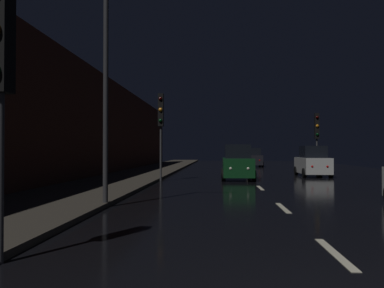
% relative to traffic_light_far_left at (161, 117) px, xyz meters
% --- Properties ---
extents(ground, '(27.62, 84.00, 0.02)m').
position_rel_traffic_light_far_left_xyz_m(ground, '(5.31, 5.31, -3.72)').
color(ground, black).
extents(sidewalk_left, '(4.40, 84.00, 0.15)m').
position_rel_traffic_light_far_left_xyz_m(sidewalk_left, '(-2.30, 5.31, -3.64)').
color(sidewalk_left, '#38332B').
rests_on(sidewalk_left, ground).
extents(building_facade_left, '(0.80, 63.00, 7.03)m').
position_rel_traffic_light_far_left_xyz_m(building_facade_left, '(-4.90, 1.81, -0.20)').
color(building_facade_left, '#472319').
rests_on(building_facade_left, ground).
extents(lane_centerline, '(0.16, 31.15, 0.01)m').
position_rel_traffic_light_far_left_xyz_m(lane_centerline, '(5.31, -2.15, -3.71)').
color(lane_centerline, beige).
rests_on(lane_centerline, ground).
extents(traffic_light_far_left, '(0.31, 0.46, 5.09)m').
position_rel_traffic_light_far_left_xyz_m(traffic_light_far_left, '(0.00, 0.00, 0.00)').
color(traffic_light_far_left, '#38383A').
rests_on(traffic_light_far_left, ground).
extents(traffic_light_far_right, '(0.32, 0.46, 4.54)m').
position_rel_traffic_light_far_left_xyz_m(traffic_light_far_right, '(10.62, 7.09, -0.45)').
color(traffic_light_far_right, '#38383A').
rests_on(traffic_light_far_right, ground).
extents(traffic_light_near_left, '(0.32, 0.46, 4.58)m').
position_rel_traffic_light_far_left_xyz_m(traffic_light_near_left, '(-0.10, -17.19, -0.42)').
color(traffic_light_near_left, '#38383A').
rests_on(traffic_light_near_left, ground).
extents(streetlamp_overhead, '(1.70, 0.44, 7.10)m').
position_rel_traffic_light_far_left_xyz_m(streetlamp_overhead, '(0.26, -10.85, 1.01)').
color(streetlamp_overhead, '#2D2D30').
rests_on(streetlamp_overhead, ground).
extents(car_approaching_headlights, '(1.96, 4.24, 2.14)m').
position_rel_traffic_light_far_left_xyz_m(car_approaching_headlights, '(4.51, 1.56, -2.74)').
color(car_approaching_headlights, '#0F3819').
rests_on(car_approaching_headlights, ground).
extents(car_distant_taillights, '(1.88, 4.08, 2.06)m').
position_rel_traffic_light_far_left_xyz_m(car_distant_taillights, '(7.26, 21.91, -2.77)').
color(car_distant_taillights, black).
rests_on(car_distant_taillights, ground).
extents(car_parked_right_far, '(1.92, 4.15, 2.09)m').
position_rel_traffic_light_far_left_xyz_m(car_parked_right_far, '(9.82, 5.02, -2.76)').
color(car_parked_right_far, silver).
rests_on(car_parked_right_far, ground).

